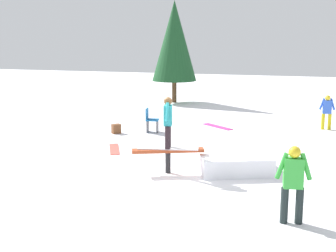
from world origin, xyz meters
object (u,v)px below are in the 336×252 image
Objects in this scene: bystander_blue at (327,110)px; loose_snowboard_coral at (114,149)px; backpack_on_snow at (116,129)px; rail_feature at (168,153)px; pine_tree_near at (174,41)px; loose_snowboard_magenta at (218,127)px; folding_chair at (151,121)px; bystander_green at (293,181)px; main_rider_on_rail at (168,124)px.

loose_snowboard_coral is at bearing 30.18° from bystander_blue.
rail_feature is at bearing 81.53° from backpack_on_snow.
rail_feature is 3.04m from loose_snowboard_coral.
bystander_blue is at bearing 144.76° from pine_tree_near.
bystander_blue is 3.82× the size of backpack_on_snow.
loose_snowboard_magenta is 5.08m from loose_snowboard_coral.
bystander_blue is 4.12m from loose_snowboard_magenta.
bystander_blue is at bearing -142.32° from rail_feature.
pine_tree_near reaches higher than folding_chair.
bystander_green reaches higher than rail_feature.
main_rider_on_rail is 5.35m from backpack_on_snow.
bystander_green is at bearing 75.87° from bystander_blue.
loose_snowboard_coral is (6.43, 5.14, -0.72)m from bystander_blue.
loose_snowboard_magenta is at bearing -80.67° from bystander_green.
loose_snowboard_coral is (2.31, -1.91, -0.52)m from rail_feature.
loose_snowboard_coral is at bearing 165.20° from folding_chair.
main_rider_on_rail reaches higher than loose_snowboard_magenta.
pine_tree_near is (7.40, -5.23, 2.45)m from bystander_blue.
bystander_green reaches higher than loose_snowboard_coral.
loose_snowboard_magenta is at bearing 1.14° from bystander_blue.
bystander_green is 9.42m from loose_snowboard_magenta.
rail_feature is at bearing 104.96° from pine_tree_near.
pine_tree_near is (3.28, -12.28, 2.65)m from rail_feature.
pine_tree_near is (0.11, -8.13, 3.01)m from backpack_on_snow.
folding_chair reaches higher than loose_snowboard_magenta.
rail_feature is 1.21× the size of loose_snowboard_magenta.
bystander_green is at bearing 26.69° from loose_snowboard_coral.
backpack_on_snow is at bearing 13.22° from bystander_blue.
pine_tree_near is at bearing -20.84° from loose_snowboard_magenta.
loose_snowboard_magenta is 1.07× the size of loose_snowboard_coral.
bystander_green is at bearing 119.82° from rail_feature.
rail_feature is 4.04m from bystander_green.
bystander_blue is 8.26m from loose_snowboard_coral.
loose_snowboard_coral is 0.27× the size of pine_tree_near.
rail_feature reaches higher than loose_snowboard_magenta.
rail_feature is at bearing 0.00° from main_rider_on_rail.
folding_chair reaches higher than loose_snowboard_coral.
loose_snowboard_coral is 10.89m from pine_tree_near.
main_rider_on_rail reaches higher than backpack_on_snow.
rail_feature is 1.15× the size of main_rider_on_rail.
bystander_blue is at bearing -78.30° from folding_chair.
loose_snowboard_magenta is 7.52m from pine_tree_near.
rail_feature is 5.35× the size of backpack_on_snow.
loose_snowboard_coral is (2.31, -1.91, -1.27)m from main_rider_on_rail.
main_rider_on_rail reaches higher than loose_snowboard_coral.
folding_chair is at bearing 99.37° from pine_tree_near.
main_rider_on_rail is at bearing 128.16° from loose_snowboard_magenta.
main_rider_on_rail is 4.06m from bystander_green.
bystander_blue is 1.48× the size of folding_chair.
backpack_on_snow is at bearing 73.23° from loose_snowboard_magenta.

